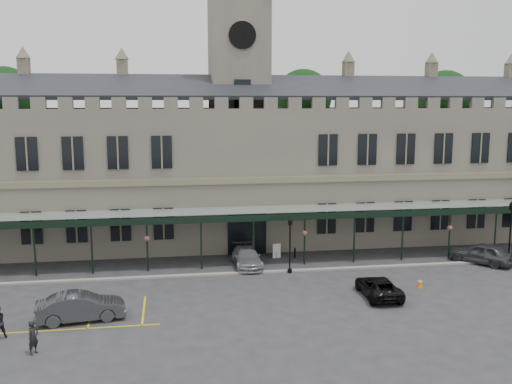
{
  "coord_description": "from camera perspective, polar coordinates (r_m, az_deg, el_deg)",
  "views": [
    {
      "loc": [
        -6.3,
        -34.74,
        12.51
      ],
      "look_at": [
        0.0,
        6.0,
        6.0
      ],
      "focal_mm": 40.0,
      "sensor_mm": 36.0,
      "label": 1
    }
  ],
  "objects": [
    {
      "name": "lamp_post_mid",
      "position": [
        42.08,
        3.42,
        -4.76
      ],
      "size": [
        0.4,
        0.4,
        4.27
      ],
      "color": "black",
      "rests_on": "ground"
    },
    {
      "name": "car_right_a",
      "position": [
        48.21,
        21.65,
        -5.7
      ],
      "size": [
        4.6,
        4.96,
        1.65
      ],
      "primitive_type": "imported",
      "rotation": [
        0.0,
        0.0,
        3.84
      ],
      "color": "#34373C",
      "rests_on": "ground"
    },
    {
      "name": "station_building",
      "position": [
        51.4,
        -1.69,
        2.22
      ],
      "size": [
        60.0,
        10.36,
        17.3
      ],
      "color": "#615B50",
      "rests_on": "ground"
    },
    {
      "name": "bollard_right",
      "position": [
        46.55,
        3.91,
        -6.1
      ],
      "size": [
        0.15,
        0.15,
        0.83
      ],
      "primitive_type": "cylinder",
      "color": "black",
      "rests_on": "ground"
    },
    {
      "name": "tree_behind_mid",
      "position": [
        61.43,
        4.73,
        9.23
      ],
      "size": [
        6.0,
        6.0,
        16.0
      ],
      "color": "#332314",
      "rests_on": "ground"
    },
    {
      "name": "car_van",
      "position": [
        38.33,
        12.14,
        -9.27
      ],
      "size": [
        2.28,
        4.68,
        1.28
      ],
      "primitive_type": "imported",
      "rotation": [
        0.0,
        0.0,
        3.11
      ],
      "color": "black",
      "rests_on": "ground"
    },
    {
      "name": "tree_behind_right",
      "position": [
        66.99,
        18.32,
        8.78
      ],
      "size": [
        6.0,
        6.0,
        16.0
      ],
      "color": "#332314",
      "rests_on": "ground"
    },
    {
      "name": "ground",
      "position": [
        37.46,
        1.43,
        -10.54
      ],
      "size": [
        140.0,
        140.0,
        0.0
      ],
      "primitive_type": "plane",
      "color": "#2B2B2E"
    },
    {
      "name": "car_left_b",
      "position": [
        35.05,
        -17.11,
        -10.92
      ],
      "size": [
        5.21,
        2.48,
        1.65
      ],
      "primitive_type": "imported",
      "rotation": [
        0.0,
        0.0,
        1.72
      ],
      "color": "#34373C",
      "rests_on": "ground"
    },
    {
      "name": "sign_board",
      "position": [
        46.46,
        2.08,
        -5.92
      ],
      "size": [
        0.68,
        0.19,
        1.18
      ],
      "rotation": [
        0.0,
        0.0,
        0.2
      ],
      "color": "black",
      "rests_on": "ground"
    },
    {
      "name": "car_taxi",
      "position": [
        44.17,
        -0.92,
        -6.52
      ],
      "size": [
        2.01,
        4.89,
        1.42
      ],
      "primitive_type": "imported",
      "rotation": [
        0.0,
        0.0,
        0.0
      ],
      "color": "gray",
      "rests_on": "ground"
    },
    {
      "name": "clock_tower",
      "position": [
        51.13,
        -1.74,
        9.64
      ],
      "size": [
        5.6,
        5.6,
        24.8
      ],
      "color": "#615B50",
      "rests_on": "ground"
    },
    {
      "name": "lamp_post_right",
      "position": [
        48.62,
        24.12,
        -3.13
      ],
      "size": [
        0.48,
        0.48,
        5.02
      ],
      "color": "black",
      "rests_on": "ground"
    },
    {
      "name": "bollard_left",
      "position": [
        46.49,
        -1.49,
        -6.03
      ],
      "size": [
        0.17,
        0.17,
        0.95
      ],
      "primitive_type": "cylinder",
      "color": "black",
      "rests_on": "ground"
    },
    {
      "name": "person_a",
      "position": [
        31.45,
        -21.39,
        -13.41
      ],
      "size": [
        0.69,
        0.75,
        1.73
      ],
      "primitive_type": "imported",
      "rotation": [
        0.0,
        0.0,
        0.98
      ],
      "color": "black",
      "rests_on": "ground"
    },
    {
      "name": "traffic_cone",
      "position": [
        40.9,
        16.08,
        -8.73
      ],
      "size": [
        0.41,
        0.41,
        0.65
      ],
      "rotation": [
        0.0,
        0.0,
        -0.22
      ],
      "color": "orange",
      "rests_on": "ground"
    },
    {
      "name": "parking_markings",
      "position": [
        36.34,
        -20.9,
        -11.77
      ],
      "size": [
        16.0,
        6.0,
        0.01
      ],
      "primitive_type": null,
      "color": "gold",
      "rests_on": "ground"
    },
    {
      "name": "kerb",
      "position": [
        42.59,
        0.1,
        -8.02
      ],
      "size": [
        60.0,
        0.4,
        0.12
      ],
      "primitive_type": "cube",
      "color": "gray",
      "rests_on": "ground"
    },
    {
      "name": "canopy",
      "position": [
        43.85,
        -0.29,
        -4.35
      ],
      "size": [
        50.0,
        4.1,
        4.3
      ],
      "color": "#8C9E93",
      "rests_on": "ground"
    },
    {
      "name": "tree_behind_left",
      "position": [
        61.77,
        -23.79,
        8.5
      ],
      "size": [
        6.0,
        6.0,
        16.0
      ],
      "color": "#332314",
      "rests_on": "ground"
    }
  ]
}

